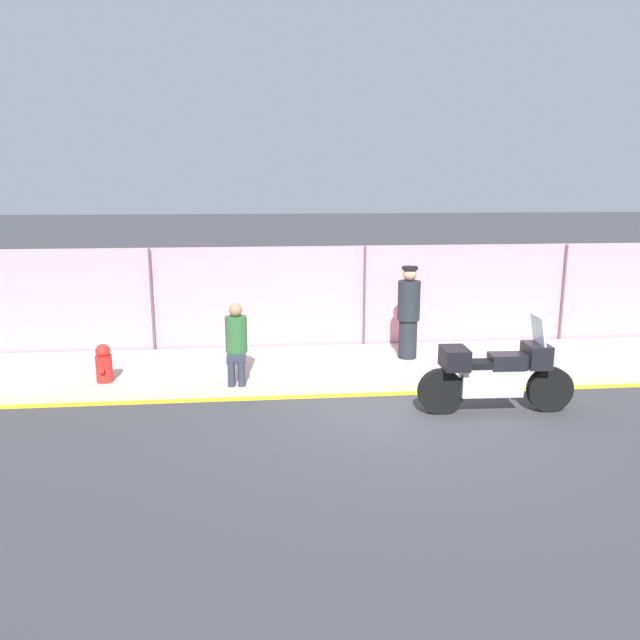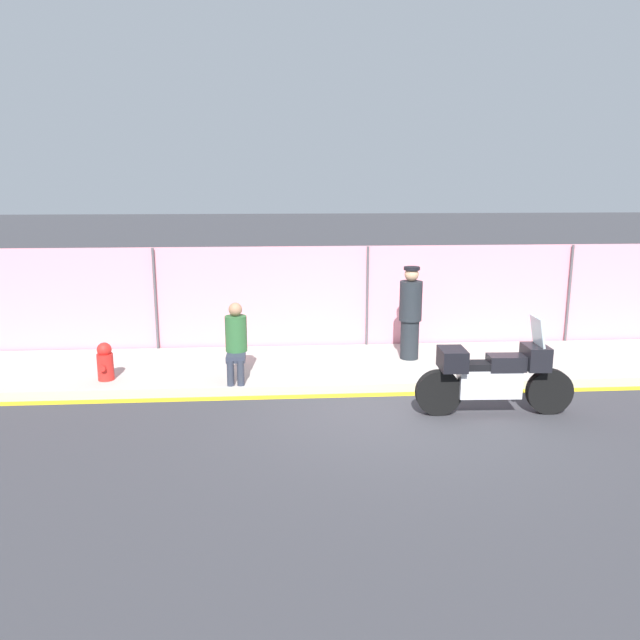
% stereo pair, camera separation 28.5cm
% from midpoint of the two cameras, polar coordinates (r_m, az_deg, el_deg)
% --- Properties ---
extents(ground_plane, '(120.00, 120.00, 0.00)m').
position_cam_midpoint_polar(ground_plane, '(9.40, 6.63, -8.23)').
color(ground_plane, '#38383D').
extents(sidewalk, '(30.46, 2.52, 0.15)m').
position_cam_midpoint_polar(sidewalk, '(11.33, 4.36, -4.16)').
color(sidewalk, '#ADA89E').
rests_on(sidewalk, ground_plane).
extents(curb_paint_stripe, '(30.46, 0.18, 0.01)m').
position_cam_midpoint_polar(curb_paint_stripe, '(10.09, 5.71, -6.72)').
color(curb_paint_stripe, gold).
rests_on(curb_paint_stripe, ground_plane).
extents(storefront_fence, '(28.94, 0.17, 2.10)m').
position_cam_midpoint_polar(storefront_fence, '(12.40, 3.34, 1.95)').
color(storefront_fence, pink).
rests_on(storefront_fence, ground_plane).
extents(motorcycle, '(2.30, 0.55, 1.45)m').
position_cam_midpoint_polar(motorcycle, '(9.41, 14.89, -4.83)').
color(motorcycle, black).
rests_on(motorcycle, ground_plane).
extents(officer_standing, '(0.41, 0.41, 1.69)m').
position_cam_midpoint_polar(officer_standing, '(11.41, 7.40, 0.73)').
color(officer_standing, '#1E2328').
rests_on(officer_standing, sidewalk).
extents(person_seated_on_curb, '(0.36, 0.65, 1.27)m').
position_cam_midpoint_polar(person_seated_on_curb, '(10.19, -8.47, -1.66)').
color(person_seated_on_curb, '#2D3342').
rests_on(person_seated_on_curb, sidewalk).
extents(fire_hydrant, '(0.26, 0.32, 0.63)m').
position_cam_midpoint_polar(fire_hydrant, '(10.71, -19.89, -3.76)').
color(fire_hydrant, red).
rests_on(fire_hydrant, sidewalk).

